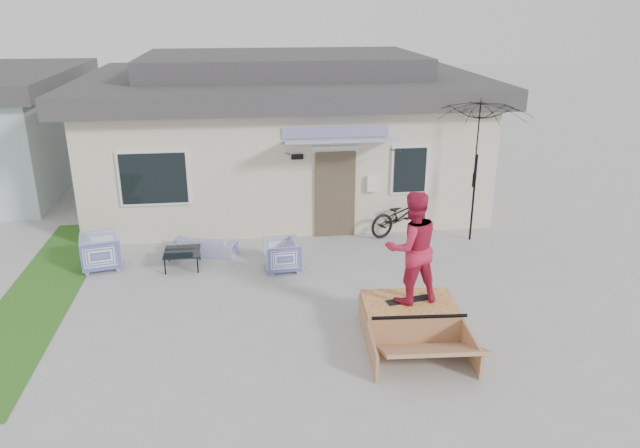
{
  "coord_description": "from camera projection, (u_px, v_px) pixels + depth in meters",
  "views": [
    {
      "loc": [
        -1.08,
        -9.31,
        5.42
      ],
      "look_at": [
        0.3,
        1.8,
        1.3
      ],
      "focal_mm": 34.16,
      "sensor_mm": 36.0,
      "label": 1
    }
  ],
  "objects": [
    {
      "name": "skateboard",
      "position": [
        409.0,
        299.0,
        10.54
      ],
      "size": [
        0.84,
        0.35,
        0.05
      ],
      "primitive_type": "cube",
      "rotation": [
        0.0,
        0.0,
        0.18
      ],
      "color": "black",
      "rests_on": "skate_ramp"
    },
    {
      "name": "skater",
      "position": [
        412.0,
        246.0,
        10.19
      ],
      "size": [
        1.08,
        0.9,
        1.96
      ],
      "primitive_type": "imported",
      "rotation": [
        0.0,
        0.0,
        3.32
      ],
      "color": "#BC1F40",
      "rests_on": "skateboard"
    },
    {
      "name": "skate_ramp",
      "position": [
        409.0,
        316.0,
        10.59
      ],
      "size": [
        1.71,
        2.2,
        0.53
      ],
      "primitive_type": null,
      "rotation": [
        0.0,
        0.0,
        -0.06
      ],
      "color": "#A6744D",
      "rests_on": "ground"
    },
    {
      "name": "bicycle",
      "position": [
        402.0,
        211.0,
        14.86
      ],
      "size": [
        1.93,
        1.33,
        1.17
      ],
      "primitive_type": "imported",
      "rotation": [
        0.0,
        0.0,
        1.99
      ],
      "color": "black",
      "rests_on": "ground"
    },
    {
      "name": "ground",
      "position": [
        316.0,
        329.0,
        10.67
      ],
      "size": [
        90.0,
        90.0,
        0.0
      ],
      "primitive_type": "plane",
      "color": "#A0A0A0",
      "rests_on": "ground"
    },
    {
      "name": "armchair_left",
      "position": [
        101.0,
        250.0,
        12.99
      ],
      "size": [
        0.9,
        0.94,
        0.82
      ],
      "primitive_type": "imported",
      "rotation": [
        0.0,
        0.0,
        1.79
      ],
      "color": "#3E48A0",
      "rests_on": "ground"
    },
    {
      "name": "loveseat",
      "position": [
        205.0,
        242.0,
        13.77
      ],
      "size": [
        1.51,
        0.82,
        0.57
      ],
      "primitive_type": "imported",
      "rotation": [
        0.0,
        0.0,
        2.86
      ],
      "color": "#3E48A0",
      "rests_on": "ground"
    },
    {
      "name": "grass_strip",
      "position": [
        41.0,
        294.0,
        11.93
      ],
      "size": [
        1.4,
        8.0,
        0.01
      ],
      "primitive_type": "cube",
      "color": "#2A5F1E",
      "rests_on": "ground"
    },
    {
      "name": "armchair_right",
      "position": [
        282.0,
        254.0,
        12.91
      ],
      "size": [
        0.73,
        0.77,
        0.74
      ],
      "primitive_type": "imported",
      "rotation": [
        0.0,
        0.0,
        -1.48
      ],
      "color": "#3E48A0",
      "rests_on": "ground"
    },
    {
      "name": "coffee_table",
      "position": [
        183.0,
        259.0,
        13.09
      ],
      "size": [
        0.76,
        0.76,
        0.37
      ],
      "primitive_type": "cube",
      "rotation": [
        0.0,
        0.0,
        0.01
      ],
      "color": "black",
      "rests_on": "ground"
    },
    {
      "name": "house",
      "position": [
        283.0,
        129.0,
        17.44
      ],
      "size": [
        10.8,
        8.49,
        4.1
      ],
      "color": "beige",
      "rests_on": "ground"
    },
    {
      "name": "patio_umbrella",
      "position": [
        476.0,
        169.0,
        14.07
      ],
      "size": [
        2.41,
        2.24,
        2.2
      ],
      "color": "black",
      "rests_on": "ground"
    }
  ]
}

